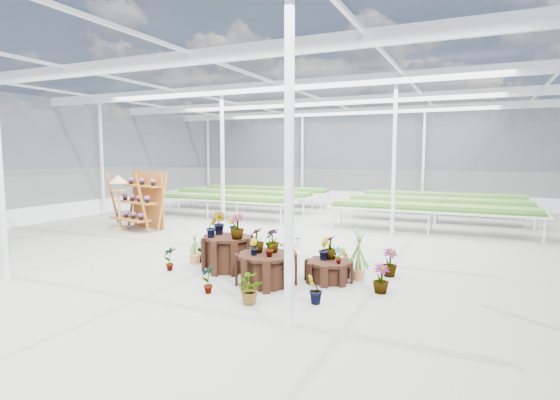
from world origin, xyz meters
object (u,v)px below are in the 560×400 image
at_px(plinth_tall, 228,253).
at_px(bird_table, 119,202).
at_px(shelf_rack, 137,201).
at_px(plinth_mid, 266,269).
at_px(plinth_low, 329,271).

height_order(plinth_tall, bird_table, bird_table).
relative_size(shelf_rack, bird_table, 1.05).
bearing_deg(plinth_tall, plinth_mid, -26.57).
xyz_separation_m(plinth_tall, plinth_low, (2.20, 0.10, -0.16)).
xyz_separation_m(plinth_low, bird_table, (-8.00, 2.74, 0.70)).
relative_size(plinth_tall, shelf_rack, 0.56).
distance_m(plinth_tall, bird_table, 6.48).
relative_size(plinth_mid, shelf_rack, 0.59).
xyz_separation_m(plinth_tall, shelf_rack, (-5.33, 3.17, 0.58)).
xyz_separation_m(plinth_mid, bird_table, (-7.00, 3.44, 0.60)).
relative_size(plinth_tall, plinth_low, 1.19).
distance_m(plinth_tall, plinth_mid, 1.34).
distance_m(plinth_low, shelf_rack, 8.17).
height_order(plinth_tall, plinth_mid, plinth_tall).
bearing_deg(plinth_tall, plinth_low, 2.60).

